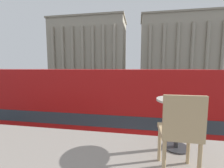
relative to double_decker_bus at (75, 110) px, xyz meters
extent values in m
cylinder|color=black|center=(4.27, 1.25, -1.82)|extent=(1.09, 0.22, 1.09)
cylinder|color=black|center=(-4.27, 1.25, -1.82)|extent=(1.09, 0.22, 1.09)
cube|color=#B71414|center=(0.00, 0.00, -1.00)|extent=(11.34, 2.50, 1.64)
cube|color=#2D3842|center=(0.00, 0.00, 0.05)|extent=(11.11, 2.53, 0.45)
cube|color=#B71414|center=(0.00, 0.00, 1.06)|extent=(11.34, 2.50, 1.58)
cylinder|color=#2D2D30|center=(3.36, -4.03, 0.75)|extent=(0.36, 0.36, 0.02)
cylinder|color=#2D2D30|center=(3.36, -4.03, 1.10)|extent=(0.07, 0.07, 0.68)
cylinder|color=beige|center=(3.36, -4.03, 1.46)|extent=(0.60, 0.60, 0.03)
cylinder|color=tan|center=(3.07, -4.38, 0.96)|extent=(0.04, 0.04, 0.44)
cylinder|color=tan|center=(3.41, -4.38, 0.96)|extent=(0.04, 0.04, 0.44)
cylinder|color=tan|center=(3.07, -4.72, 0.96)|extent=(0.04, 0.04, 0.44)
cylinder|color=tan|center=(3.41, -4.72, 0.96)|extent=(0.04, 0.04, 0.44)
cube|color=tan|center=(3.24, -4.55, 1.21)|extent=(0.40, 0.40, 0.05)
cube|color=tan|center=(3.24, -4.73, 1.44)|extent=(0.40, 0.04, 0.42)
cube|color=#A39984|center=(-13.40, 42.38, 7.30)|extent=(23.48, 11.31, 19.33)
cube|color=gray|center=(-13.40, 42.38, 17.22)|extent=(24.08, 11.91, 0.50)
cylinder|color=#A39984|center=(-22.79, 36.27, 5.85)|extent=(0.90, 0.90, 16.43)
cylinder|color=#A39984|center=(-19.66, 36.27, 5.85)|extent=(0.90, 0.90, 16.43)
cylinder|color=#A39984|center=(-16.53, 36.27, 5.85)|extent=(0.90, 0.90, 16.43)
cylinder|color=#A39984|center=(-13.40, 36.27, 5.85)|extent=(0.90, 0.90, 16.43)
cylinder|color=#A39984|center=(-10.27, 36.27, 5.85)|extent=(0.90, 0.90, 16.43)
cylinder|color=#A39984|center=(-7.14, 36.27, 5.85)|extent=(0.90, 0.90, 16.43)
cylinder|color=#A39984|center=(-4.01, 36.27, 5.85)|extent=(0.90, 0.90, 16.43)
cube|color=#A39984|center=(15.51, 44.30, 7.45)|extent=(23.71, 10.21, 19.63)
cube|color=gray|center=(15.51, 44.30, 17.51)|extent=(24.31, 10.81, 0.50)
cylinder|color=#A39984|center=(6.03, 38.75, 5.98)|extent=(0.90, 0.90, 16.68)
cylinder|color=#A39984|center=(9.82, 38.75, 5.98)|extent=(0.90, 0.90, 16.68)
cylinder|color=#A39984|center=(13.61, 38.75, 5.98)|extent=(0.90, 0.90, 16.68)
cylinder|color=#A39984|center=(17.40, 38.75, 5.98)|extent=(0.90, 0.90, 16.68)
cylinder|color=#A39984|center=(21.20, 38.75, 5.98)|extent=(0.90, 0.90, 16.68)
cylinder|color=#A39984|center=(24.99, 38.75, 5.98)|extent=(0.90, 0.90, 16.68)
cylinder|color=black|center=(1.91, 6.04, -0.33)|extent=(0.12, 0.12, 4.06)
cube|color=black|center=(2.09, 6.04, 1.25)|extent=(0.20, 0.24, 0.70)
sphere|color=green|center=(2.20, 6.04, 1.40)|extent=(0.14, 0.14, 0.14)
cylinder|color=black|center=(-1.56, 13.22, -0.60)|extent=(0.12, 0.12, 3.53)
cube|color=black|center=(-1.38, 13.22, 0.72)|extent=(0.20, 0.24, 0.70)
sphere|color=gold|center=(-1.27, 13.22, 0.87)|extent=(0.14, 0.14, 0.14)
cylinder|color=black|center=(-1.54, 12.40, -2.06)|extent=(0.60, 0.18, 0.60)
cylinder|color=black|center=(-1.54, 10.65, -2.06)|extent=(0.60, 0.18, 0.60)
cylinder|color=black|center=(-4.34, 12.40, -2.06)|extent=(0.60, 0.18, 0.60)
cylinder|color=black|center=(-4.34, 10.65, -2.06)|extent=(0.60, 0.18, 0.60)
cube|color=#B2B5BA|center=(-2.94, 11.53, -1.79)|extent=(4.20, 1.75, 0.55)
cube|color=#2D3842|center=(-3.14, 11.53, -1.26)|extent=(1.89, 1.61, 0.50)
cylinder|color=black|center=(9.93, 18.69, -2.06)|extent=(0.60, 0.18, 0.60)
cylinder|color=black|center=(9.93, 16.94, -2.06)|extent=(0.60, 0.18, 0.60)
cylinder|color=black|center=(7.13, 18.69, -2.06)|extent=(0.60, 0.18, 0.60)
cylinder|color=black|center=(7.13, 16.94, -2.06)|extent=(0.60, 0.18, 0.60)
cube|color=maroon|center=(8.53, 17.81, -1.79)|extent=(4.20, 1.75, 0.55)
cube|color=#2D3842|center=(8.33, 17.81, -1.26)|extent=(1.89, 1.61, 0.50)
cylinder|color=#282B33|center=(4.96, 23.37, -1.95)|extent=(0.14, 0.14, 0.83)
cylinder|color=#282B33|center=(5.14, 23.37, -1.95)|extent=(0.14, 0.14, 0.83)
cylinder|color=#606638|center=(5.05, 23.37, -1.21)|extent=(0.32, 0.32, 0.66)
sphere|color=tan|center=(5.05, 23.37, -0.77)|extent=(0.22, 0.22, 0.22)
cylinder|color=#282B33|center=(5.89, 28.54, -1.92)|extent=(0.14, 0.14, 0.89)
cylinder|color=#282B33|center=(6.07, 28.54, -1.92)|extent=(0.14, 0.14, 0.89)
cylinder|color=slate|center=(5.98, 28.54, -1.13)|extent=(0.32, 0.32, 0.70)
sphere|color=tan|center=(5.98, 28.54, -0.66)|extent=(0.24, 0.24, 0.24)
cylinder|color=#282B33|center=(1.37, 20.74, -1.97)|extent=(0.14, 0.14, 0.79)
cylinder|color=#282B33|center=(1.55, 20.74, -1.97)|extent=(0.14, 0.14, 0.79)
cylinder|color=#284799|center=(1.46, 20.74, -1.26)|extent=(0.32, 0.32, 0.63)
sphere|color=tan|center=(1.46, 20.74, -0.84)|extent=(0.21, 0.21, 0.21)
cylinder|color=#282B33|center=(5.41, 21.11, -1.94)|extent=(0.14, 0.14, 0.85)
cylinder|color=#282B33|center=(5.59, 21.11, -1.94)|extent=(0.14, 0.14, 0.85)
cylinder|color=silver|center=(5.50, 21.11, -1.17)|extent=(0.32, 0.32, 0.68)
sphere|color=tan|center=(5.50, 21.11, -0.72)|extent=(0.23, 0.23, 0.23)
camera|label=1|loc=(2.79, -6.25, 1.92)|focal=24.00mm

